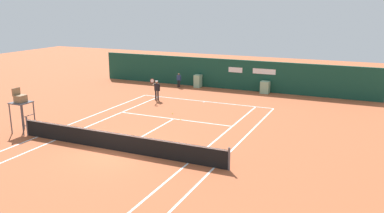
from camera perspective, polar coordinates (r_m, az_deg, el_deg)
name	(u,v)px	position (r m, az deg, el deg)	size (l,w,h in m)	color
ground_plane	(123,147)	(21.19, -9.79, -5.72)	(80.00, 80.00, 0.01)	#B25633
tennis_net	(116,141)	(20.58, -10.74, -4.87)	(12.10, 0.10, 1.07)	#4C4C51
sponsor_back_wall	(228,75)	(35.19, 5.21, 4.54)	(25.00, 1.02, 2.60)	#144233
umpire_chair	(21,102)	(24.78, -23.19, 0.55)	(1.00, 1.00, 2.61)	#47474C
player_on_baseline	(157,89)	(30.85, -5.06, 2.56)	(0.49, 0.76, 1.78)	black
ball_kid_centre_post	(179,79)	(35.77, -1.89, 3.91)	(0.42, 0.20, 1.28)	black
tennis_ball_mid_court	(180,120)	(25.65, -1.65, -1.89)	(0.07, 0.07, 0.07)	#CCE033
tennis_ball_near_service_line	(172,114)	(27.11, -2.82, -1.00)	(0.07, 0.07, 0.07)	#CCE033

